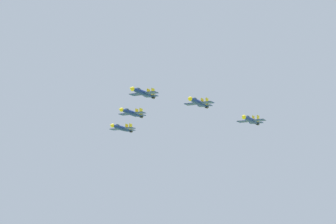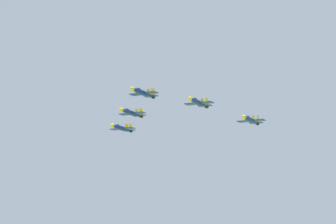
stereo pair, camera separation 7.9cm
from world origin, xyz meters
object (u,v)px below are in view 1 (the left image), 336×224
jet_lead (143,93)px  jet_left_outer (251,120)px  jet_right_wingman (131,113)px  jet_left_wingman (198,102)px  jet_right_outer (122,128)px

jet_lead → jet_left_outer: jet_lead is taller
jet_lead → jet_right_wingman: (9.18, 20.56, -3.30)m
jet_left_wingman → jet_left_outer: size_ratio=1.01×
jet_right_wingman → jet_lead: bearing=41.1°
jet_right_wingman → jet_right_outer: size_ratio=0.99×
jet_lead → jet_right_outer: jet_lead is taller
jet_lead → jet_left_wingman: (21.77, -5.75, -1.83)m
jet_left_wingman → jet_right_wingman: 29.20m
jet_lead → jet_left_wingman: size_ratio=0.97×
jet_left_wingman → jet_right_wingman: (-12.58, 26.31, -1.47)m
jet_right_wingman → jet_left_outer: 47.13m
jet_left_wingman → jet_right_wingman: size_ratio=1.02×
jet_lead → jet_left_outer: 45.57m
jet_left_wingman → jet_right_wingman: jet_left_wingman is taller
jet_left_outer → jet_left_wingman: bearing=-40.7°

